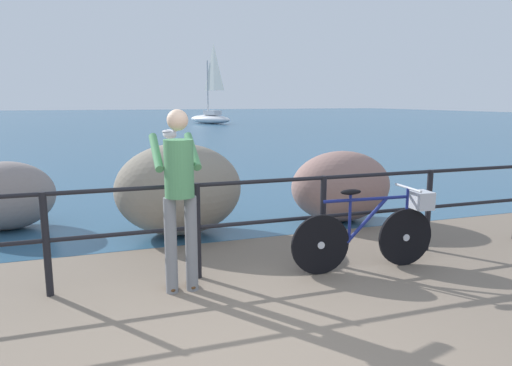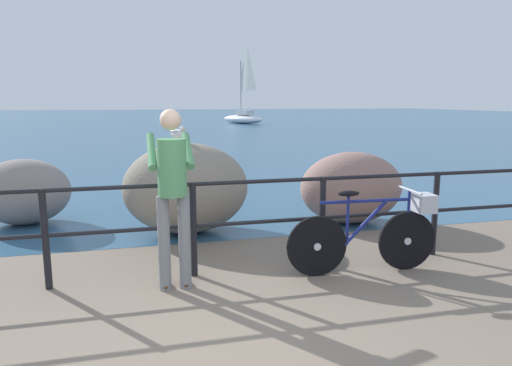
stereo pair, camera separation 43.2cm
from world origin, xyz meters
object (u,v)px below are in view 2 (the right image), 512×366
breakwater_boulder_right (351,188)px  breakwater_boulder_left (24,192)px  seagull (177,133)px  sailboat (243,115)px  person_at_railing (173,191)px  breakwater_boulder_main (186,188)px  bicycle (376,231)px

breakwater_boulder_right → breakwater_boulder_left: bearing=166.9°
breakwater_boulder_right → seagull: bearing=176.6°
sailboat → breakwater_boulder_left: bearing=132.6°
person_at_railing → breakwater_boulder_main: size_ratio=1.01×
breakwater_boulder_right → seagull: seagull is taller
breakwater_boulder_left → sailboat: sailboat is taller
person_at_railing → breakwater_boulder_right: person_at_railing is taller
breakwater_boulder_main → breakwater_boulder_left: (-2.34, 1.04, -0.14)m
breakwater_boulder_left → bicycle: bearing=-36.8°
person_at_railing → breakwater_boulder_main: 2.06m
person_at_railing → seagull: (0.23, 2.07, 0.42)m
person_at_railing → breakwater_boulder_main: person_at_railing is taller
bicycle → person_at_railing: 2.23m
breakwater_boulder_right → sailboat: (5.00, 30.26, 0.16)m
breakwater_boulder_left → seagull: (2.25, -0.97, 0.92)m
breakwater_boulder_main → seagull: bearing=141.9°
bicycle → seagull: seagull is taller
breakwater_boulder_left → breakwater_boulder_main: bearing=-24.0°
breakwater_boulder_main → sailboat: (7.50, 30.17, 0.07)m
bicycle → person_at_railing: (-2.16, 0.08, 0.53)m
person_at_railing → breakwater_boulder_left: bearing=33.5°
person_at_railing → breakwater_boulder_left: (-2.02, 3.04, -0.50)m
bicycle → seagull: 3.05m
breakwater_boulder_main → breakwater_boulder_right: 2.50m
bicycle → seagull: bearing=135.0°
bicycle → seagull: size_ratio=5.26×
person_at_railing → sailboat: (7.82, 32.18, -0.28)m
breakwater_boulder_right → breakwater_boulder_main: bearing=178.1°
breakwater_boulder_main → seagull: 0.79m
person_at_railing → sailboat: size_ratio=0.29×
breakwater_boulder_left → breakwater_boulder_right: bearing=-13.1°
bicycle → person_at_railing: person_at_railing is taller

